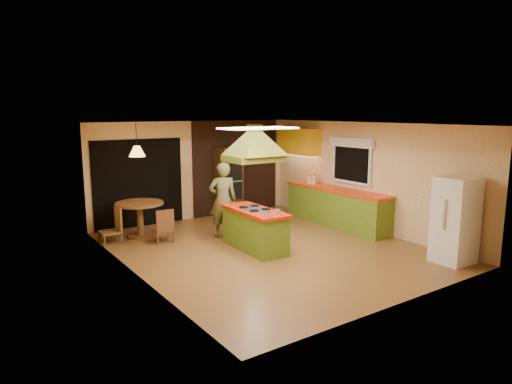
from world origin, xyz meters
TOP-DOWN VIEW (x-y plane):
  - ground at (0.00, 0.00)m, footprint 6.50×6.50m
  - room_walls at (0.00, 0.00)m, footprint 5.50×6.50m
  - ceiling_plane at (0.00, 0.00)m, footprint 6.50×6.50m
  - brick_panel at (1.25, 3.23)m, footprint 2.64×0.03m
  - nook_opening at (-1.50, 3.23)m, footprint 2.20×0.03m
  - right_counter at (2.45, 0.60)m, footprint 0.62×3.05m
  - upper_cabinets at (2.57, 2.20)m, footprint 0.34×1.40m
  - window_right at (2.70, 0.40)m, footprint 0.12×1.35m
  - fluor_panel at (-1.10, -1.20)m, footprint 1.20×0.60m
  - kitchen_island at (-0.27, 0.12)m, footprint 0.71×1.65m
  - range_hood at (-0.27, 0.12)m, footprint 1.10×0.80m
  - man at (-0.32, 1.28)m, footprint 0.71×0.60m
  - refrigerator at (2.30, -2.60)m, footprint 0.68×0.64m
  - wall_oven at (0.81, 2.95)m, footprint 0.63×0.63m
  - dining_table at (-1.84, 2.31)m, footprint 1.04×1.04m
  - chair_left at (-2.54, 2.21)m, footprint 0.41×0.41m
  - chair_near at (-1.59, 1.66)m, footprint 0.43×0.43m
  - pendant_lamp at (-1.84, 2.31)m, footprint 0.38×0.38m
  - canister_large at (2.40, 1.37)m, footprint 0.21×0.21m
  - canister_medium at (2.40, 1.53)m, footprint 0.15×0.15m
  - canister_small at (2.40, 1.53)m, footprint 0.14×0.14m

SIDE VIEW (x-z plane):
  - ground at x=0.00m, z-range 0.00..0.00m
  - chair_near at x=-1.59m, z-range 0.00..0.73m
  - chair_left at x=-2.54m, z-range 0.00..0.75m
  - kitchen_island at x=-0.27m, z-range 0.00..0.84m
  - right_counter at x=2.45m, z-range 0.00..0.92m
  - dining_table at x=-1.84m, z-range 0.16..0.94m
  - refrigerator at x=2.30m, z-range 0.00..1.59m
  - man at x=-0.32m, z-range 0.00..1.66m
  - wall_oven at x=0.81m, z-range 0.00..1.83m
  - canister_small at x=2.40m, z-range 0.92..1.07m
  - canister_medium at x=2.40m, z-range 0.92..1.11m
  - canister_large at x=2.40m, z-range 0.92..1.15m
  - nook_opening at x=-1.50m, z-range 0.00..2.10m
  - room_walls at x=0.00m, z-range -2.00..4.50m
  - brick_panel at x=1.25m, z-range 0.00..2.50m
  - window_right at x=2.70m, z-range 1.24..2.30m
  - pendant_lamp at x=-1.84m, z-range 1.79..2.01m
  - upper_cabinets at x=2.57m, z-range 1.60..2.30m
  - range_hood at x=-0.27m, z-range 1.85..2.65m
  - fluor_panel at x=-1.10m, z-range 2.47..2.50m
  - ceiling_plane at x=0.00m, z-range 2.50..2.50m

